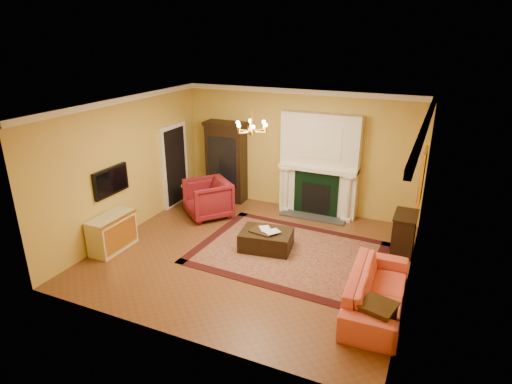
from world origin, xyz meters
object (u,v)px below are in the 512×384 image
Objects in this scene: pedestal_table at (189,195)px; commode at (112,233)px; coral_sofa at (377,285)px; leather_ottoman at (266,240)px; end_table at (377,320)px; china_cabinet at (226,163)px; wingback_armchair at (208,197)px; console_table at (404,234)px.

pedestal_table is 2.48m from commode.
coral_sofa reaches higher than commode.
pedestal_table is 2.87m from leather_ottoman.
coral_sofa is at bearing 100.23° from end_table.
coral_sofa is at bearing -33.74° from leather_ottoman.
china_cabinet is 1.94× the size of leather_ottoman.
china_cabinet is at bearing 76.02° from commode.
wingback_armchair reaches higher than console_table.
china_cabinet is 3.09m from leather_ottoman.
wingback_armchair reaches higher than pedestal_table.
pedestal_table is at bearing 147.48° from leather_ottoman.
china_cabinet is at bearing 51.44° from coral_sofa.
pedestal_table is 0.30× the size of coral_sofa.
console_table is at bearing 88.79° from end_table.
coral_sofa is (5.04, -2.29, 0.05)m from pedestal_table.
console_table is at bearing -15.21° from china_cabinet.
wingback_armchair is at bearing 67.08° from commode.
china_cabinet is 3.94× the size of end_table.
china_cabinet is at bearing 166.21° from console_table.
commode is at bearing -96.73° from pedestal_table.
pedestal_table is 1.27× the size of end_table.
end_table is 3.13m from leather_ottoman.
coral_sofa is 0.71m from end_table.
coral_sofa is at bearing 1.71° from commode.
wingback_armchair is 4.56m from console_table.
commode is 1.95× the size of end_table.
coral_sofa reaches higher than leather_ottoman.
china_cabinet is 1.31m from pedestal_table.
console_table is (5.51, 2.33, 0.03)m from commode.
pedestal_table is 0.80× the size of console_table.
end_table is at bearing -91.30° from console_table.
leather_ottoman is at bearing -23.90° from pedestal_table.
leather_ottoman is (2.05, -2.16, -0.80)m from china_cabinet.
end_table is at bearing -44.13° from leather_ottoman.
china_cabinet is 3.63m from commode.
china_cabinet is at bearing 124.85° from leather_ottoman.
commode is at bearing -72.77° from wingback_armchair.
end_table is (5.16, -2.97, -0.12)m from pedestal_table.
china_cabinet reaches higher than commode.
china_cabinet reaches higher than pedestal_table.
coral_sofa reaches higher than pedestal_table.
end_table is 2.85m from console_table.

